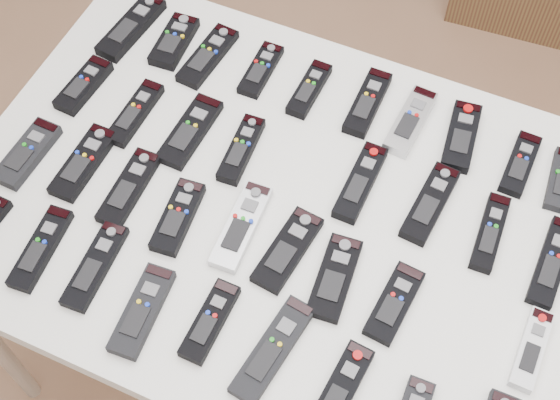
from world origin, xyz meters
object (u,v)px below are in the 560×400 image
at_px(remote_3, 261,70).
at_px(remote_13, 241,149).
at_px(remote_8, 520,164).
at_px(remote_28, 41,248).
at_px(remote_0, 131,27).
at_px(remote_20, 129,188).
at_px(remote_14, 360,182).
at_px(remote_30, 142,311).
at_px(remote_15, 430,203).
at_px(remote_16, 490,233).
at_px(remote_7, 461,136).
at_px(remote_11, 135,113).
at_px(remote_4, 309,89).
at_px(remote_17, 552,262).
at_px(remote_23, 288,250).
at_px(remote_19, 84,162).
at_px(remote_18, 27,154).
at_px(remote_29, 95,266).
at_px(remote_6, 410,121).
at_px(remote_21, 178,217).
at_px(remote_22, 241,226).
at_px(remote_26, 531,349).
at_px(remote_12, 190,131).
at_px(remote_24, 335,278).
at_px(remote_33, 339,393).
at_px(remote_1, 174,41).
at_px(remote_10, 84,85).
at_px(remote_25, 394,303).
at_px(table, 280,220).
at_px(remote_32, 273,350).
at_px(remote_31, 210,321).

height_order(remote_3, remote_13, remote_13).
relative_size(remote_8, remote_28, 0.85).
distance_m(remote_0, remote_20, 0.43).
distance_m(remote_14, remote_30, 0.49).
distance_m(remote_15, remote_16, 0.12).
relative_size(remote_7, remote_14, 0.91).
bearing_deg(remote_11, remote_4, 34.98).
relative_size(remote_15, remote_28, 1.03).
bearing_deg(remote_17, remote_15, 174.88).
distance_m(remote_23, remote_28, 0.46).
bearing_deg(remote_30, remote_23, 45.37).
bearing_deg(remote_19, remote_18, -166.07).
xyz_separation_m(remote_4, remote_29, (-0.20, -0.55, -0.00)).
distance_m(remote_6, remote_16, 0.29).
bearing_deg(remote_17, remote_21, -162.28).
bearing_deg(remote_14, remote_22, -132.25).
bearing_deg(remote_14, remote_11, -175.84).
distance_m(remote_18, remote_26, 1.03).
distance_m(remote_4, remote_12, 0.27).
xyz_separation_m(remote_13, remote_24, (0.28, -0.19, -0.00)).
bearing_deg(remote_12, remote_19, -133.53).
bearing_deg(remote_12, remote_8, 18.90).
bearing_deg(remote_4, remote_20, -119.86).
xyz_separation_m(remote_24, remote_33, (0.09, -0.20, 0.00)).
bearing_deg(remote_1, remote_18, -111.85).
distance_m(remote_14, remote_21, 0.36).
bearing_deg(remote_33, remote_8, 79.66).
relative_size(remote_0, remote_23, 1.13).
height_order(remote_8, remote_22, same).
relative_size(remote_13, remote_21, 1.02).
relative_size(remote_1, remote_21, 0.93).
distance_m(remote_3, remote_30, 0.60).
bearing_deg(remote_24, remote_28, -167.56).
distance_m(remote_16, remote_17, 0.12).
bearing_deg(remote_1, remote_3, -2.60).
relative_size(remote_3, remote_4, 1.00).
relative_size(remote_10, remote_23, 0.85).
relative_size(remote_3, remote_30, 0.84).
distance_m(remote_13, remote_18, 0.43).
bearing_deg(remote_29, remote_25, 12.97).
height_order(table, remote_32, remote_32).
bearing_deg(remote_15, remote_1, 170.12).
bearing_deg(remote_20, remote_25, -3.66).
relative_size(remote_6, remote_7, 1.05).
xyz_separation_m(remote_24, remote_29, (-0.41, -0.16, -0.00)).
bearing_deg(remote_12, remote_25, -18.69).
bearing_deg(remote_29, remote_21, 56.25).
distance_m(remote_6, remote_31, 0.59).
bearing_deg(remote_20, remote_26, -1.95).
xyz_separation_m(remote_11, remote_18, (-0.15, -0.18, 0.00)).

